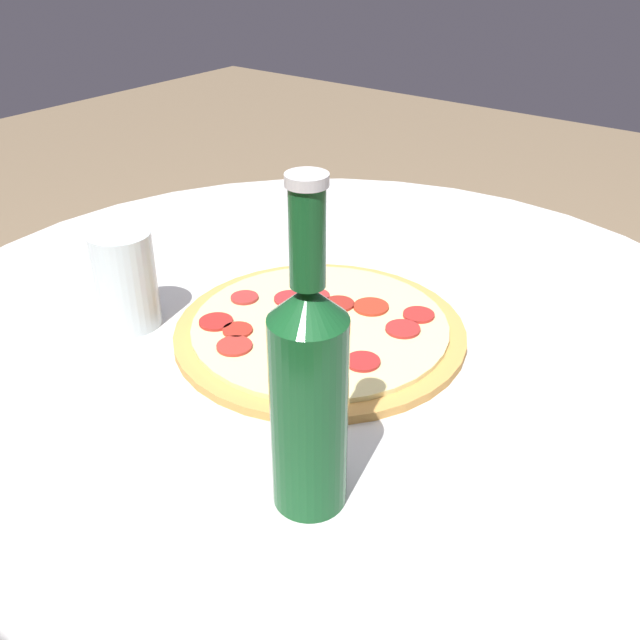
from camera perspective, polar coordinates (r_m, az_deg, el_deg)
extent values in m
cylinder|color=silver|center=(1.09, 0.39, -18.15)|extent=(0.07, 0.07, 0.72)
cylinder|color=silver|center=(0.85, 0.48, -1.15)|extent=(1.04, 1.04, 0.02)
cylinder|color=#C68E47|center=(0.82, 0.00, -0.91)|extent=(0.33, 0.33, 0.01)
cylinder|color=beige|center=(0.81, 0.00, -0.42)|extent=(0.29, 0.29, 0.01)
cylinder|color=maroon|center=(0.82, -8.32, -0.14)|extent=(0.04, 0.04, 0.00)
cylinder|color=#A32D1E|center=(0.78, -3.15, -1.57)|extent=(0.03, 0.03, 0.00)
cylinder|color=#AA2E26|center=(0.77, -6.86, -2.09)|extent=(0.04, 0.04, 0.00)
cylinder|color=maroon|center=(0.86, -2.45, 1.69)|extent=(0.04, 0.04, 0.00)
cylinder|color=maroon|center=(0.74, 3.43, -3.33)|extent=(0.04, 0.04, 0.00)
cylinder|color=#AA281D|center=(0.80, -6.61, -0.81)|extent=(0.03, 0.03, 0.00)
cylinder|color=#9D2D2B|center=(0.87, -6.06, 1.80)|extent=(0.03, 0.03, 0.00)
cylinder|color=maroon|center=(0.82, -1.37, 0.24)|extent=(0.04, 0.04, 0.00)
cylinder|color=#AA2F1D|center=(0.84, 4.11, 1.06)|extent=(0.04, 0.04, 0.00)
cylinder|color=maroon|center=(0.85, 1.59, 1.27)|extent=(0.04, 0.04, 0.00)
cylinder|color=#A92522|center=(0.83, 7.90, 0.42)|extent=(0.04, 0.04, 0.00)
cylinder|color=maroon|center=(0.80, 1.13, -0.70)|extent=(0.03, 0.03, 0.00)
cylinder|color=maroon|center=(0.87, -0.37, 1.93)|extent=(0.04, 0.04, 0.00)
cylinder|color=#A22725|center=(0.80, 6.64, -0.72)|extent=(0.04, 0.04, 0.00)
cylinder|color=#144C23|center=(0.56, -0.88, -7.61)|extent=(0.06, 0.06, 0.17)
cone|color=#144C23|center=(0.50, -0.97, 1.38)|extent=(0.06, 0.06, 0.03)
cylinder|color=#144C23|center=(0.48, -1.02, 6.61)|extent=(0.03, 0.03, 0.07)
cylinder|color=silver|center=(0.47, -1.07, 11.16)|extent=(0.03, 0.03, 0.01)
cylinder|color=silver|center=(0.85, -15.30, 3.13)|extent=(0.07, 0.07, 0.12)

